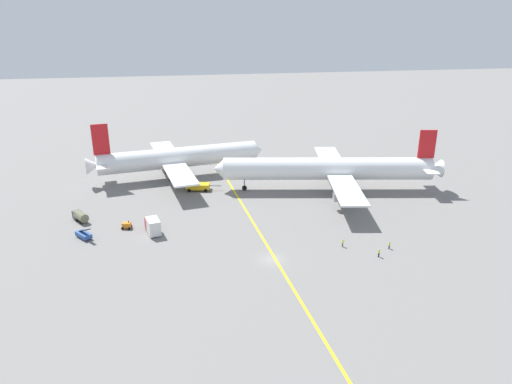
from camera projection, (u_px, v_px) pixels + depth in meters
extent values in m
plane|color=slate|center=(272.00, 259.00, 91.07)|extent=(600.00, 600.00, 0.00)
cube|color=yellow|center=(262.00, 237.00, 100.27)|extent=(8.52, 119.77, 0.01)
cylinder|color=white|center=(179.00, 157.00, 135.34)|extent=(45.77, 12.76, 5.82)
cone|color=white|center=(258.00, 150.00, 142.76)|extent=(3.59, 5.73, 5.36)
cone|color=white|center=(93.00, 166.00, 127.99)|extent=(4.28, 5.16, 4.66)
cube|color=white|center=(172.00, 161.00, 134.95)|extent=(13.16, 44.82, 0.44)
cube|color=white|center=(102.00, 163.00, 128.56)|extent=(5.17, 13.34, 0.28)
cube|color=red|center=(100.00, 139.00, 126.37)|extent=(4.40, 1.03, 8.31)
cylinder|color=#999EA3|center=(184.00, 180.00, 124.92)|extent=(4.55, 3.22, 2.60)
cylinder|color=#999EA3|center=(168.00, 155.00, 146.86)|extent=(4.55, 3.22, 2.60)
cylinder|color=slate|center=(167.00, 168.00, 138.71)|extent=(0.28, 0.28, 2.61)
cylinder|color=black|center=(167.00, 172.00, 139.17)|extent=(1.37, 0.74, 1.30)
cylinder|color=slate|center=(171.00, 175.00, 132.71)|extent=(0.28, 0.28, 2.61)
cylinder|color=black|center=(171.00, 180.00, 133.17)|extent=(1.37, 0.74, 1.30)
cylinder|color=slate|center=(240.00, 164.00, 142.36)|extent=(0.28, 0.28, 2.61)
cylinder|color=black|center=(240.00, 168.00, 142.82)|extent=(1.37, 0.74, 1.30)
cylinder|color=white|center=(327.00, 169.00, 124.96)|extent=(55.18, 15.59, 5.91)
cone|color=white|center=(219.00, 169.00, 124.84)|extent=(3.72, 5.85, 5.44)
cone|color=white|center=(435.00, 169.00, 125.07)|extent=(4.38, 5.29, 4.73)
cube|color=white|center=(337.00, 172.00, 125.28)|extent=(14.93, 48.91, 0.44)
cube|color=white|center=(425.00, 166.00, 124.85)|extent=(5.46, 13.36, 0.28)
cube|color=red|center=(427.00, 144.00, 122.70)|extent=(4.39, 1.14, 7.47)
cylinder|color=#999EA3|center=(326.00, 163.00, 138.63)|extent=(4.60, 3.31, 2.60)
cylinder|color=#999EA3|center=(342.00, 197.00, 113.19)|extent=(4.60, 3.31, 2.60)
cylinder|color=slate|center=(343.00, 187.00, 123.21)|extent=(0.28, 0.28, 2.73)
cylinder|color=black|center=(342.00, 192.00, 123.69)|extent=(1.38, 0.77, 1.30)
cylinder|color=slate|center=(338.00, 179.00, 129.57)|extent=(0.28, 0.28, 2.73)
cylinder|color=black|center=(338.00, 183.00, 130.05)|extent=(1.38, 0.77, 1.30)
cylinder|color=slate|center=(244.00, 183.00, 126.29)|extent=(0.28, 0.28, 2.73)
cylinder|color=black|center=(244.00, 188.00, 126.77)|extent=(1.38, 0.77, 1.30)
cube|color=gold|center=(198.00, 186.00, 126.61)|extent=(6.61, 4.05, 1.38)
cube|color=#333D47|center=(193.00, 182.00, 126.22)|extent=(2.63, 2.72, 0.90)
cylinder|color=#4C4C51|center=(215.00, 186.00, 126.52)|extent=(3.18, 0.81, 0.20)
sphere|color=orange|center=(193.00, 180.00, 126.00)|extent=(0.24, 0.24, 0.24)
cylinder|color=black|center=(189.00, 190.00, 125.51)|extent=(0.94, 0.47, 0.90)
cylinder|color=black|center=(191.00, 187.00, 128.24)|extent=(0.94, 0.47, 0.90)
cylinder|color=black|center=(206.00, 190.00, 125.47)|extent=(0.94, 0.47, 0.90)
cylinder|color=black|center=(207.00, 187.00, 128.20)|extent=(0.94, 0.47, 0.90)
cube|color=orange|center=(127.00, 225.00, 103.92)|extent=(2.04, 1.61, 1.10)
cylinder|color=black|center=(129.00, 222.00, 103.60)|extent=(0.16, 0.16, 0.50)
cylinder|color=black|center=(122.00, 229.00, 103.51)|extent=(0.63, 0.34, 0.60)
cylinder|color=black|center=(125.00, 226.00, 104.81)|extent=(0.63, 0.34, 0.60)
cylinder|color=black|center=(129.00, 229.00, 103.41)|extent=(0.63, 0.34, 0.60)
cylinder|color=black|center=(131.00, 226.00, 104.72)|extent=(0.63, 0.34, 0.60)
cube|color=#2D5199|center=(84.00, 235.00, 99.54)|extent=(3.86, 4.27, 0.90)
cube|color=black|center=(85.00, 230.00, 98.56)|extent=(3.13, 3.79, 1.83)
cylinder|color=black|center=(89.00, 237.00, 99.71)|extent=(0.52, 0.60, 0.60)
cylinder|color=black|center=(83.00, 239.00, 98.74)|extent=(0.52, 0.60, 0.60)
cylinder|color=black|center=(85.00, 235.00, 100.65)|extent=(0.52, 0.60, 0.60)
cylinder|color=black|center=(79.00, 237.00, 99.68)|extent=(0.52, 0.60, 0.60)
cylinder|color=#666B4C|center=(81.00, 216.00, 107.09)|extent=(3.86, 4.44, 2.00)
cube|color=#4C4C51|center=(77.00, 214.00, 108.51)|extent=(2.46, 2.47, 1.80)
cylinder|color=black|center=(77.00, 221.00, 107.53)|extent=(0.49, 0.61, 0.60)
cylinder|color=black|center=(83.00, 219.00, 108.43)|extent=(0.49, 0.61, 0.60)
cylinder|color=black|center=(80.00, 222.00, 106.51)|extent=(0.49, 0.61, 0.60)
cylinder|color=black|center=(86.00, 221.00, 107.42)|extent=(0.49, 0.61, 0.60)
cube|color=red|center=(151.00, 224.00, 103.27)|extent=(2.84, 2.69, 2.20)
cube|color=silver|center=(153.00, 226.00, 100.83)|extent=(3.30, 4.64, 3.20)
cylinder|color=black|center=(149.00, 231.00, 102.39)|extent=(0.33, 0.63, 0.60)
cylinder|color=black|center=(156.00, 230.00, 102.92)|extent=(0.33, 0.63, 0.60)
cylinder|color=black|center=(151.00, 234.00, 101.10)|extent=(0.33, 0.63, 0.60)
cylinder|color=black|center=(157.00, 232.00, 101.63)|extent=(0.33, 0.63, 0.60)
cylinder|color=black|center=(379.00, 255.00, 91.89)|extent=(0.28, 0.28, 0.88)
cylinder|color=#D1E02D|center=(379.00, 251.00, 91.63)|extent=(0.36, 0.36, 0.62)
sphere|color=beige|center=(379.00, 249.00, 91.47)|extent=(0.24, 0.24, 0.24)
cylinder|color=#2D3351|center=(389.00, 247.00, 95.11)|extent=(0.28, 0.28, 0.78)
cylinder|color=#D1E02D|center=(389.00, 244.00, 94.88)|extent=(0.36, 0.36, 0.55)
sphere|color=#9E704C|center=(390.00, 242.00, 94.74)|extent=(0.21, 0.21, 0.21)
cylinder|color=#F24C19|center=(390.00, 244.00, 94.56)|extent=(0.05, 0.05, 0.40)
cylinder|color=#4C4C51|center=(343.00, 245.00, 95.90)|extent=(0.28, 0.28, 0.87)
cylinder|color=#D1E02D|center=(343.00, 242.00, 95.63)|extent=(0.36, 0.36, 0.62)
sphere|color=beige|center=(343.00, 240.00, 95.48)|extent=(0.24, 0.24, 0.24)
cylinder|color=#F24C19|center=(344.00, 241.00, 95.46)|extent=(0.05, 0.05, 0.40)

